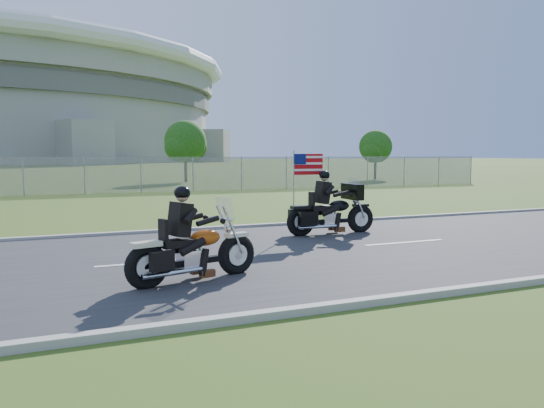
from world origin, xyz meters
name	(u,v)px	position (x,y,z in m)	size (l,w,h in m)	color
ground	(248,257)	(0.00, 0.00, 0.00)	(420.00, 420.00, 0.00)	#344A17
road	(248,256)	(0.00, 0.00, 0.02)	(120.00, 8.00, 0.04)	#28282B
curb_north	(198,229)	(0.00, 4.05, 0.05)	(120.00, 0.18, 0.12)	#9E9B93
curb_south	(349,305)	(0.00, -4.05, 0.05)	(120.00, 0.18, 0.12)	#9E9B93
fence	(23,176)	(-5.00, 20.00, 1.00)	(60.00, 0.03, 2.00)	gray
tree_fence_near	(186,143)	(6.04, 30.04, 2.97)	(3.52, 3.28, 4.75)	#382316
tree_fence_far	(376,148)	(22.04, 28.03, 2.64)	(3.08, 2.87, 4.20)	#382316
motorcycle_lead	(192,252)	(-1.66, -1.75, 0.52)	(2.41, 1.00, 1.65)	black
motorcycle_follow	(331,213)	(3.07, 1.96, 0.59)	(2.58, 0.85, 2.16)	black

